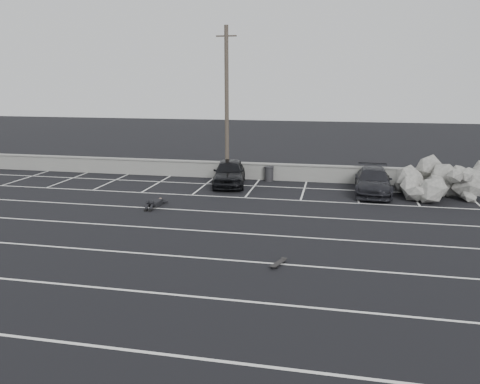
% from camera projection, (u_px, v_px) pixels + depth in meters
% --- Properties ---
extents(ground, '(120.00, 120.00, 0.00)m').
position_uv_depth(ground, '(170.00, 256.00, 16.90)').
color(ground, black).
rests_on(ground, ground).
extents(seawall, '(50.00, 0.45, 1.06)m').
position_uv_depth(seawall, '(244.00, 170.00, 30.12)').
color(seawall, gray).
rests_on(seawall, ground).
extents(stall_lines, '(36.00, 20.05, 0.01)m').
position_uv_depth(stall_lines, '(202.00, 221.00, 21.12)').
color(stall_lines, silver).
rests_on(stall_lines, ground).
extents(car_left, '(2.57, 4.81, 1.55)m').
position_uv_depth(car_left, '(229.00, 172.00, 28.27)').
color(car_left, black).
rests_on(car_left, ground).
extents(car_right, '(2.13, 4.88, 1.40)m').
position_uv_depth(car_right, '(373.00, 181.00, 26.16)').
color(car_right, black).
rests_on(car_right, ground).
extents(utility_pole, '(1.25, 0.25, 9.38)m').
position_uv_depth(utility_pole, '(227.00, 105.00, 28.57)').
color(utility_pole, '#4C4238').
rests_on(utility_pole, ground).
extents(trash_bin, '(0.66, 0.66, 0.93)m').
position_uv_depth(trash_bin, '(269.00, 174.00, 29.43)').
color(trash_bin, '#28272A').
rests_on(trash_bin, ground).
extents(riprap_pile, '(6.25, 4.77, 1.50)m').
position_uv_depth(riprap_pile, '(441.00, 186.00, 25.37)').
color(riprap_pile, gray).
rests_on(riprap_pile, ground).
extents(person, '(1.03, 2.49, 0.49)m').
position_uv_depth(person, '(157.00, 200.00, 23.74)').
color(person, black).
rests_on(person, ground).
extents(skateboard, '(0.48, 0.82, 0.10)m').
position_uv_depth(skateboard, '(278.00, 263.00, 16.00)').
color(skateboard, black).
rests_on(skateboard, ground).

